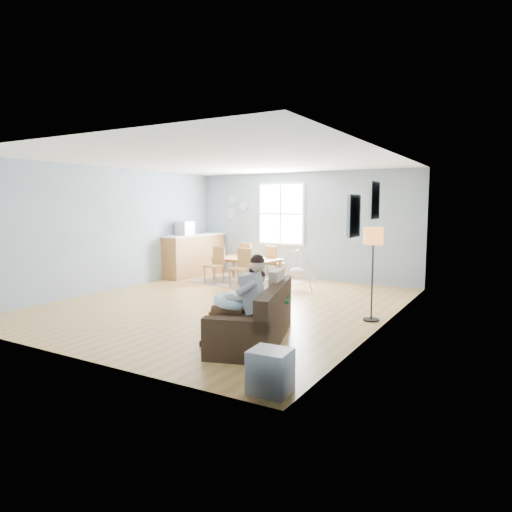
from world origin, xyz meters
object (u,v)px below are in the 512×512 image
Objects in this scene: father at (242,298)px; monitor at (185,228)px; counter at (194,255)px; baby_swing at (297,271)px; chair_sw at (216,263)px; floor_lamp at (373,244)px; toddler at (254,292)px; chair_se at (242,265)px; chair_ne at (274,261)px; storage_cube at (270,371)px; sofa at (256,322)px; dining_table at (246,270)px; chair_nw at (248,258)px.

father is 6.08m from monitor.
counter is 3.19m from baby_swing.
floor_lamp is at bearing -21.48° from chair_sw.
toddler reaches higher than chair_se.
floor_lamp is 0.76× the size of counter.
chair_sw is at bearing -136.51° from chair_ne.
chair_se reaches higher than chair_ne.
floor_lamp is 4.67m from chair_sw.
chair_sw reaches higher than storage_cube.
monitor reaches higher than chair_sw.
sofa is at bearing -41.46° from monitor.
father is at bearing -50.97° from dining_table.
floor_lamp is 5.02m from chair_nw.
counter is at bearing -171.04° from chair_ne.
floor_lamp is (1.09, 2.23, 0.60)m from father.
counter is (-4.27, 4.11, -0.10)m from toddler.
floor_lamp is 0.92× the size of dining_table.
chair_ne is (-2.05, 4.46, -0.17)m from toddler.
floor_lamp reaches higher than chair_se.
storage_cube is at bearing -67.52° from baby_swing.
toddler is 5.71m from monitor.
baby_swing is (1.79, -0.83, -0.12)m from chair_nw.
chair_se is at bearing 124.72° from storage_cube.
chair_ne is at bearing 79.16° from chair_se.
father reaches higher than chair_sw.
floor_lamp is at bearing -19.75° from monitor.
counter is 4.80× the size of monitor.
floor_lamp is 3.42× the size of storage_cube.
chair_nw is 0.86× the size of baby_swing.
chair_ne reaches higher than dining_table.
chair_sw is at bearing -29.06° from counter.
chair_se is 2.19m from monitor.
chair_se is (-2.27, 3.30, -0.16)m from toddler.
toddler is (-0.13, 0.15, 0.38)m from sofa.
toddler is at bearing 129.06° from sofa.
chair_ne is at bearing -10.40° from chair_nw.
chair_se is 1.27m from baby_swing.
father is 1.38× the size of chair_nw.
father reaches higher than toddler.
sofa is 0.43m from toddler.
floor_lamp is 3.86m from chair_se.
floor_lamp reaches higher than baby_swing.
counter is at bearing 158.09° from chair_se.
baby_swing is at bearing 106.22° from toddler.
sofa is at bearing -44.14° from counter.
storage_cube is at bearing -55.28° from chair_se.
sofa is 5.00× the size of monitor.
toddler is 4.01m from chair_se.
counter reaches higher than storage_cube.
chair_nw reaches higher than chair_ne.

